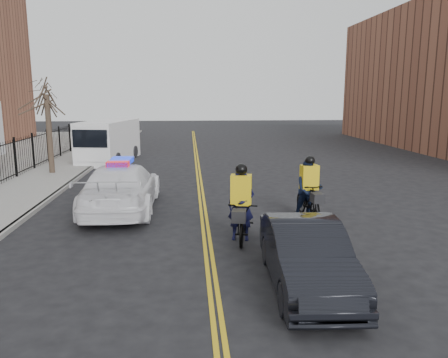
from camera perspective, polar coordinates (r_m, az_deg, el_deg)
name	(u,v)px	position (r m, az deg, el deg)	size (l,w,h in m)	color
ground	(206,230)	(13.62, -2.41, -6.63)	(120.00, 120.00, 0.00)	black
center_line_left	(198,180)	(21.38, -3.45, -0.17)	(0.10, 60.00, 0.01)	gold
center_line_right	(201,180)	(21.39, -3.02, -0.17)	(0.10, 60.00, 0.01)	gold
sidewalk	(42,181)	(22.50, -22.71, -0.28)	(3.00, 60.00, 0.15)	gray
curb	(74,181)	(22.07, -19.01, -0.22)	(0.20, 60.00, 0.15)	gray
iron_fence	(7,162)	(22.87, -26.45, 1.95)	(0.12, 28.00, 2.00)	black
street_tree	(47,107)	(24.07, -22.08, 8.75)	(3.20, 3.20, 4.80)	#3A2B22
police_cruiser	(122,187)	(16.01, -13.23, -1.07)	(2.41, 5.91, 1.87)	white
dark_sedan	(306,255)	(9.66, 10.71, -9.76)	(1.53, 4.38, 1.44)	black
cargo_van	(108,142)	(28.35, -14.89, 4.73)	(3.20, 6.36, 2.55)	white
cyclist_near	(241,214)	(12.51, 2.22, -4.53)	(1.20, 2.37, 2.22)	black
cyclist_far	(309,194)	(14.89, 11.01, -1.95)	(1.02, 2.16, 2.14)	black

